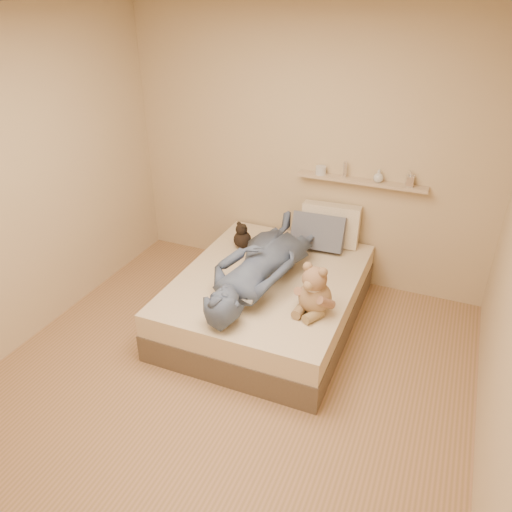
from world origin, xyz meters
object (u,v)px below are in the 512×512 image
at_px(pillow_grey, 318,232).
at_px(wall_shelf, 361,181).
at_px(pillow_cream, 330,225).
at_px(person, 262,262).
at_px(bed, 268,298).
at_px(dark_plush, 242,237).
at_px(teddy_bear, 314,293).
at_px(game_console, 245,296).

distance_m(pillow_grey, wall_shelf, 0.61).
bearing_deg(pillow_grey, pillow_cream, 60.30).
relative_size(person, wall_shelf, 1.38).
distance_m(bed, dark_plush, 0.69).
height_order(teddy_bear, pillow_cream, teddy_bear).
relative_size(pillow_cream, pillow_grey, 1.10).
xyz_separation_m(bed, person, (-0.02, -0.10, 0.42)).
distance_m(teddy_bear, person, 0.59).
bearing_deg(person, teddy_bear, 158.90).
bearing_deg(dark_plush, game_console, -64.68).
relative_size(teddy_bear, pillow_cream, 0.78).
relative_size(teddy_bear, wall_shelf, 0.36).
bearing_deg(teddy_bear, pillow_grey, 104.96).
bearing_deg(pillow_grey, dark_plush, -157.65).
relative_size(game_console, wall_shelf, 0.16).
distance_m(bed, wall_shelf, 1.38).
bearing_deg(wall_shelf, bed, -121.18).
height_order(teddy_bear, wall_shelf, wall_shelf).
relative_size(pillow_cream, wall_shelf, 0.46).
bearing_deg(pillow_cream, bed, -110.78).
height_order(teddy_bear, person, teddy_bear).
height_order(bed, dark_plush, dark_plush).
bearing_deg(wall_shelf, game_console, -109.36).
height_order(game_console, wall_shelf, wall_shelf).
bearing_deg(person, dark_plush, -46.48).
height_order(teddy_bear, pillow_grey, teddy_bear).
xyz_separation_m(teddy_bear, wall_shelf, (0.04, 1.26, 0.47)).
relative_size(pillow_cream, person, 0.33).
xyz_separation_m(dark_plush, pillow_grey, (0.67, 0.28, 0.06)).
xyz_separation_m(pillow_cream, pillow_grey, (-0.08, -0.14, -0.03)).
xyz_separation_m(person, wall_shelf, (0.57, 1.01, 0.45)).
relative_size(teddy_bear, person, 0.26).
relative_size(game_console, pillow_cream, 0.34).
bearing_deg(dark_plush, bed, -43.41).
xyz_separation_m(bed, pillow_cream, (0.32, 0.83, 0.43)).
distance_m(pillow_cream, wall_shelf, 0.51).
distance_m(game_console, wall_shelf, 1.65).
xyz_separation_m(game_console, dark_plush, (-0.47, 0.99, -0.04)).
relative_size(dark_plush, person, 0.16).
relative_size(bed, dark_plush, 7.20).
distance_m(dark_plush, person, 0.67).
height_order(pillow_grey, person, person).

